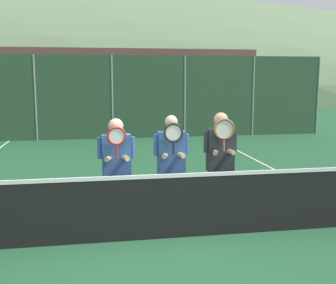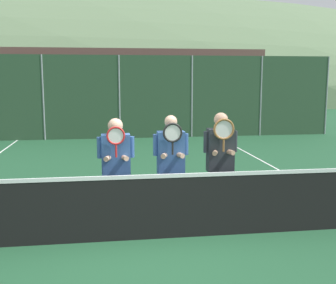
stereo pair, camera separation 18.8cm
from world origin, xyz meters
TOP-DOWN VIEW (x-y plane):
  - ground_plane at (0.00, 0.00)m, footprint 120.00×120.00m
  - hill_distant at (0.00, 59.00)m, footprint 133.41×74.12m
  - clubhouse_building at (0.43, 16.83)m, footprint 13.51×5.50m
  - fence_back at (0.00, 10.40)m, footprint 17.04×0.06m
  - tennis_net at (0.00, 0.00)m, footprint 10.34×0.09m
  - court_line_right_sideline at (3.84, 3.00)m, footprint 0.05×16.00m
  - player_leftmost at (-0.36, 0.52)m, footprint 0.57×0.34m
  - player_center_left at (0.49, 0.48)m, footprint 0.55×0.34m
  - player_center_right at (1.29, 0.51)m, footprint 0.55×0.34m
  - car_left_of_center at (-0.43, 12.79)m, footprint 4.13×1.97m
  - car_center at (4.56, 12.38)m, footprint 4.23×2.09m

SIDE VIEW (x-z plane):
  - ground_plane at x=0.00m, z-range 0.00..0.00m
  - hill_distant at x=0.00m, z-range -12.97..12.97m
  - court_line_right_sideline at x=3.84m, z-range 0.00..0.01m
  - tennis_net at x=0.00m, z-range -0.03..1.04m
  - car_left_of_center at x=-0.43m, z-range 0.02..1.72m
  - car_center at x=4.56m, z-range 0.01..1.87m
  - player_center_left at x=0.49m, z-range 0.15..1.93m
  - player_leftmost at x=-0.36m, z-range 0.17..1.91m
  - player_center_right at x=1.29m, z-range 0.17..1.98m
  - fence_back at x=0.00m, z-range 0.00..3.18m
  - clubhouse_building at x=0.43m, z-range 0.02..3.70m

